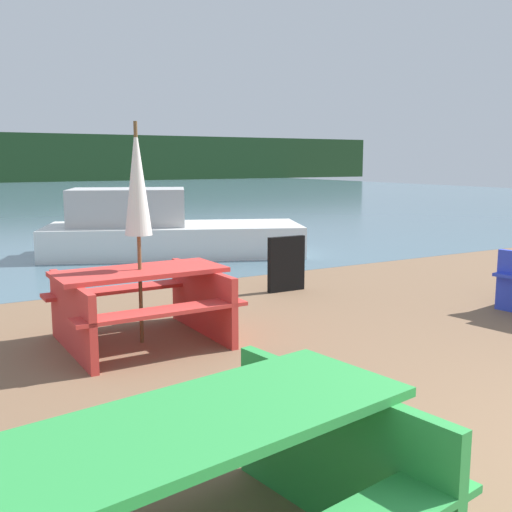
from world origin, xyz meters
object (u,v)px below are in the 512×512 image
object	(u,v)px
boat	(162,231)
umbrella_white	(137,181)
picnic_table_red	(141,299)
signboard	(286,264)
picnic_table_green	(199,489)

from	to	relation	value
boat	umbrella_white	bearing A→B (deg)	-90.73
picnic_table_red	signboard	bearing A→B (deg)	26.88
picnic_table_red	umbrella_white	distance (m)	1.13
boat	signboard	world-z (taller)	boat
picnic_table_green	signboard	bearing A→B (deg)	53.72
boat	picnic_table_red	bearing A→B (deg)	-90.73
picnic_table_red	umbrella_white	world-z (taller)	umbrella_white
picnic_table_green	umbrella_white	size ratio (longest dim) A/B	0.96
umbrella_white	boat	xyz separation A→B (m)	(2.20, 5.10, -1.12)
picnic_table_red	boat	xyz separation A→B (m)	(2.20, 5.10, 0.01)
signboard	picnic_table_red	bearing A→B (deg)	-153.12
signboard	umbrella_white	bearing A→B (deg)	-153.12
picnic_table_red	umbrella_white	bearing A→B (deg)	0.00
picnic_table_green	boat	bearing A→B (deg)	69.73
umbrella_white	signboard	bearing A→B (deg)	26.88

